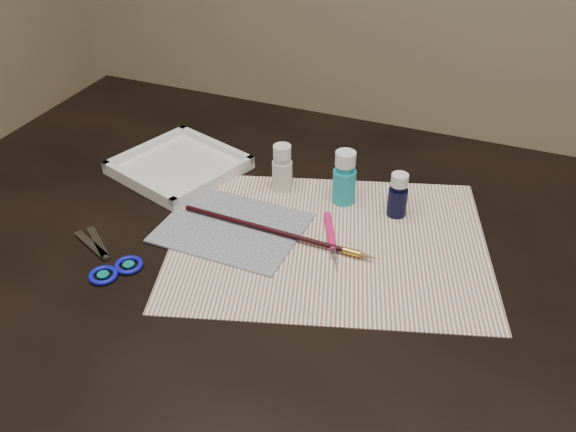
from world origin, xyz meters
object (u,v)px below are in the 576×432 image
at_px(paint_bottle_white, 282,168).
at_px(paint_bottle_navy, 398,195).
at_px(palette_tray, 179,165).
at_px(canvas, 232,227).
at_px(paint_bottle_cyan, 344,178).
at_px(scissors, 98,254).
at_px(paper, 329,242).

relative_size(paint_bottle_white, paint_bottle_navy, 1.10).
xyz_separation_m(paint_bottle_navy, palette_tray, (-0.40, -0.01, -0.03)).
relative_size(canvas, paint_bottle_cyan, 2.29).
bearing_deg(scissors, paper, -127.46).
bearing_deg(paint_bottle_cyan, canvas, -134.09).
bearing_deg(paint_bottle_cyan, paint_bottle_navy, -3.44).
height_order(paint_bottle_navy, scissors, paint_bottle_navy).
height_order(paint_bottle_cyan, scissors, paint_bottle_cyan).
relative_size(paper, paint_bottle_white, 5.68).
height_order(paper, paint_bottle_cyan, paint_bottle_cyan).
distance_m(canvas, paint_bottle_white, 0.15).
xyz_separation_m(paper, palette_tray, (-0.32, 0.10, 0.01)).
relative_size(paper, paint_bottle_cyan, 5.10).
distance_m(paint_bottle_cyan, palette_tray, 0.31).
bearing_deg(palette_tray, scissors, -86.63).
distance_m(paper, paint_bottle_white, 0.17).
bearing_deg(scissors, paint_bottle_cyan, -111.49).
bearing_deg(canvas, paint_bottle_navy, 30.72).
height_order(paint_bottle_cyan, palette_tray, paint_bottle_cyan).
distance_m(paint_bottle_white, scissors, 0.33).
xyz_separation_m(canvas, palette_tray, (-0.17, 0.13, 0.01)).
relative_size(paper, scissors, 2.97).
relative_size(paint_bottle_navy, palette_tray, 0.40).
height_order(canvas, scissors, scissors).
bearing_deg(paint_bottle_white, paint_bottle_navy, -0.99).
bearing_deg(scissors, paint_bottle_navy, -119.76).
bearing_deg(palette_tray, canvas, -36.96).
bearing_deg(paper, paint_bottle_white, 137.30).
distance_m(canvas, scissors, 0.20).
bearing_deg(canvas, scissors, -138.16).
height_order(paper, paint_bottle_navy, paint_bottle_navy).
relative_size(canvas, paint_bottle_white, 2.55).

